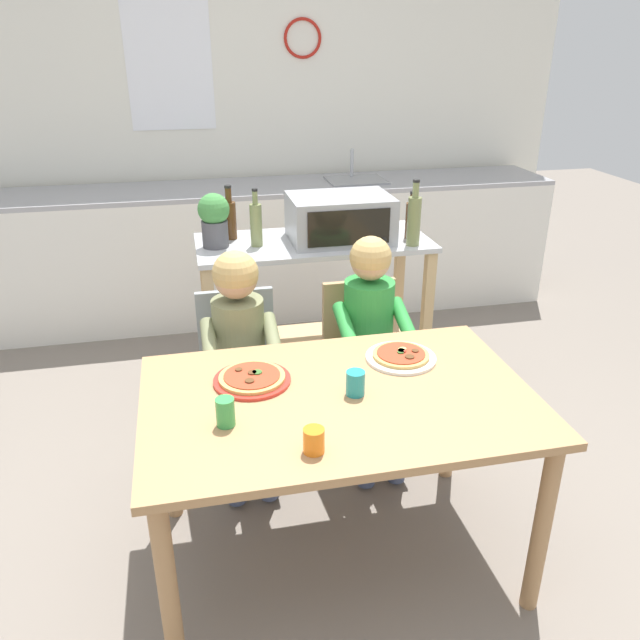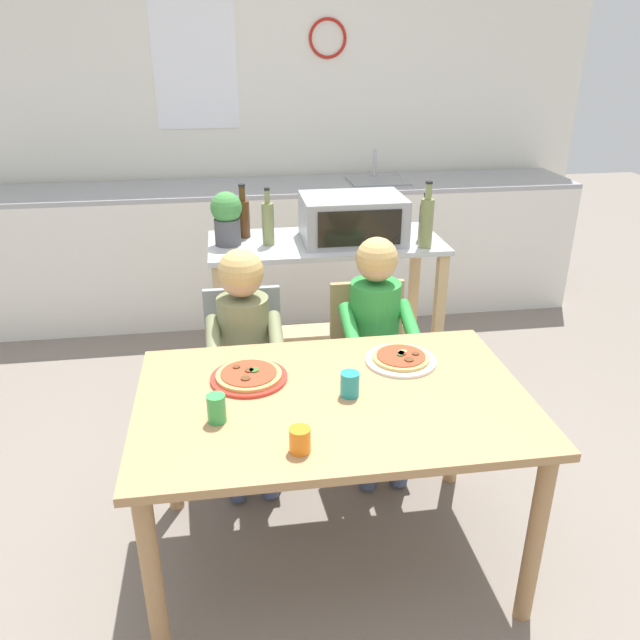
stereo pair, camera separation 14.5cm
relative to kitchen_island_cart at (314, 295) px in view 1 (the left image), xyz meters
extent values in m
plane|color=slate|center=(-0.17, -0.09, -0.60)|extent=(11.25, 11.25, 0.00)
cube|color=white|center=(-0.17, 1.66, 0.75)|extent=(4.67, 0.12, 2.70)
cube|color=white|center=(-0.64, 1.60, 1.05)|extent=(0.56, 0.01, 0.80)
torus|color=red|center=(0.27, 1.59, 1.23)|extent=(0.26, 0.02, 0.26)
cube|color=silver|center=(-0.17, 1.25, -0.16)|extent=(4.21, 0.60, 0.88)
cube|color=#9E9EA3|center=(-0.17, 1.25, 0.30)|extent=(4.21, 0.60, 0.03)
cube|color=gray|center=(0.57, 1.25, 0.31)|extent=(0.40, 0.33, 0.02)
cylinder|color=#B7BABF|center=(0.57, 1.37, 0.41)|extent=(0.02, 0.02, 0.20)
cube|color=#B7BABF|center=(0.00, 0.00, 0.28)|extent=(1.18, 0.53, 0.02)
cube|color=tan|center=(0.00, 0.00, -0.28)|extent=(1.08, 0.49, 0.02)
cube|color=tan|center=(-0.55, -0.22, -0.16)|extent=(0.05, 0.05, 0.87)
cube|color=tan|center=(0.55, -0.22, -0.16)|extent=(0.05, 0.05, 0.87)
cube|color=tan|center=(-0.55, 0.22, -0.16)|extent=(0.05, 0.05, 0.87)
cube|color=tan|center=(0.55, 0.22, -0.16)|extent=(0.05, 0.05, 0.87)
cube|color=#999BA0|center=(0.13, -0.02, 0.41)|extent=(0.50, 0.35, 0.23)
cube|color=black|center=(0.13, -0.20, 0.41)|extent=(0.40, 0.01, 0.17)
cylinder|color=black|center=(0.31, -0.20, 0.34)|extent=(0.02, 0.01, 0.02)
cylinder|color=olive|center=(-0.29, -0.03, 0.40)|extent=(0.06, 0.06, 0.21)
cylinder|color=olive|center=(-0.29, -0.03, 0.54)|extent=(0.03, 0.03, 0.06)
cylinder|color=black|center=(-0.29, -0.03, 0.57)|extent=(0.03, 0.03, 0.01)
cylinder|color=#4C2D14|center=(0.50, -0.07, 0.39)|extent=(0.07, 0.07, 0.18)
cylinder|color=#4C2D14|center=(0.50, -0.07, 0.50)|extent=(0.04, 0.04, 0.05)
cylinder|color=black|center=(0.50, -0.07, 0.53)|extent=(0.04, 0.04, 0.01)
cylinder|color=#4C2D14|center=(-0.41, 0.12, 0.39)|extent=(0.07, 0.07, 0.19)
cylinder|color=#4C2D14|center=(-0.41, 0.12, 0.52)|extent=(0.03, 0.03, 0.07)
cylinder|color=black|center=(-0.41, 0.12, 0.56)|extent=(0.04, 0.04, 0.01)
cylinder|color=olive|center=(0.46, -0.18, 0.42)|extent=(0.07, 0.07, 0.24)
cylinder|color=olive|center=(0.46, -0.18, 0.57)|extent=(0.03, 0.03, 0.07)
cylinder|color=black|center=(0.46, -0.18, 0.61)|extent=(0.03, 0.03, 0.01)
cylinder|color=#4C4C51|center=(-0.49, 0.00, 0.36)|extent=(0.13, 0.13, 0.13)
sphere|color=#428942|center=(-0.49, 0.00, 0.48)|extent=(0.15, 0.15, 0.15)
cube|color=#AD7F51|center=(-0.17, -1.21, 0.11)|extent=(1.34, 0.87, 0.03)
cylinder|color=#AD7F51|center=(-0.78, -1.59, -0.25)|extent=(0.06, 0.06, 0.69)
cylinder|color=#AD7F51|center=(0.44, -1.59, -0.25)|extent=(0.06, 0.06, 0.69)
cylinder|color=#AD7F51|center=(-0.78, -0.84, -0.25)|extent=(0.06, 0.06, 0.69)
cylinder|color=#AD7F51|center=(0.44, -0.84, -0.25)|extent=(0.06, 0.06, 0.69)
cube|color=gray|center=(-0.45, -0.57, -0.16)|extent=(0.36, 0.36, 0.04)
cube|color=gray|center=(-0.45, -0.41, 0.03)|extent=(0.34, 0.03, 0.38)
cylinder|color=gray|center=(-0.30, -0.72, -0.38)|extent=(0.03, 0.03, 0.42)
cylinder|color=gray|center=(-0.60, -0.72, -0.38)|extent=(0.03, 0.03, 0.42)
cylinder|color=gray|center=(-0.30, -0.42, -0.38)|extent=(0.03, 0.03, 0.42)
cylinder|color=gray|center=(-0.60, -0.42, -0.38)|extent=(0.03, 0.03, 0.42)
cube|color=tan|center=(0.13, -0.58, -0.16)|extent=(0.36, 0.36, 0.04)
cube|color=tan|center=(0.13, -0.42, 0.03)|extent=(0.34, 0.03, 0.38)
cylinder|color=tan|center=(0.28, -0.73, -0.38)|extent=(0.03, 0.03, 0.42)
cylinder|color=tan|center=(-0.02, -0.73, -0.38)|extent=(0.03, 0.03, 0.42)
cylinder|color=tan|center=(0.28, -0.43, -0.38)|extent=(0.03, 0.03, 0.42)
cylinder|color=tan|center=(-0.02, -0.43, -0.38)|extent=(0.03, 0.03, 0.42)
cube|color=#424C6B|center=(-0.38, -0.71, -0.12)|extent=(0.10, 0.30, 0.10)
cylinder|color=#424C6B|center=(-0.38, -0.84, -0.36)|extent=(0.08, 0.08, 0.44)
cube|color=#424C6B|center=(-0.52, -0.71, -0.12)|extent=(0.10, 0.30, 0.10)
cylinder|color=#424C6B|center=(-0.52, -0.84, -0.36)|extent=(0.08, 0.08, 0.44)
cylinder|color=#7A7F56|center=(-0.32, -0.67, 0.10)|extent=(0.06, 0.26, 0.15)
cylinder|color=#7A7F56|center=(-0.58, -0.67, 0.10)|extent=(0.06, 0.26, 0.15)
cylinder|color=#7A7F56|center=(-0.45, -0.57, 0.06)|extent=(0.22, 0.22, 0.36)
sphere|color=tan|center=(-0.45, -0.57, 0.34)|extent=(0.18, 0.18, 0.18)
sphere|color=tan|center=(-0.45, -0.57, 0.36)|extent=(0.19, 0.19, 0.19)
cube|color=#424C6B|center=(0.20, -0.72, -0.12)|extent=(0.10, 0.30, 0.10)
cylinder|color=#424C6B|center=(0.20, -0.85, -0.36)|extent=(0.08, 0.08, 0.44)
cube|color=#424C6B|center=(0.06, -0.72, -0.12)|extent=(0.10, 0.30, 0.10)
cylinder|color=#424C6B|center=(0.06, -0.85, -0.36)|extent=(0.08, 0.08, 0.44)
cylinder|color=green|center=(0.26, -0.68, 0.12)|extent=(0.06, 0.26, 0.15)
cylinder|color=green|center=(0.00, -0.68, 0.12)|extent=(0.06, 0.26, 0.15)
cylinder|color=green|center=(0.13, -0.58, 0.08)|extent=(0.22, 0.22, 0.40)
sphere|color=tan|center=(0.13, -0.58, 0.37)|extent=(0.17, 0.17, 0.17)
sphere|color=tan|center=(0.13, -0.58, 0.39)|extent=(0.18, 0.18, 0.18)
cylinder|color=red|center=(-0.45, -1.06, 0.13)|extent=(0.28, 0.28, 0.01)
cylinder|color=tan|center=(-0.45, -1.06, 0.14)|extent=(0.24, 0.24, 0.01)
cylinder|color=#B23D23|center=(-0.45, -1.06, 0.15)|extent=(0.20, 0.20, 0.00)
cylinder|color=#563319|center=(-0.44, -1.04, 0.15)|extent=(0.03, 0.03, 0.01)
cylinder|color=#563319|center=(-0.46, -1.10, 0.15)|extent=(0.03, 0.03, 0.01)
cylinder|color=#563319|center=(-0.49, -1.01, 0.15)|extent=(0.03, 0.03, 0.01)
cylinder|color=#386628|center=(-0.43, -1.04, 0.15)|extent=(0.03, 0.03, 0.01)
cylinder|color=white|center=(0.13, -1.01, 0.13)|extent=(0.27, 0.27, 0.01)
cylinder|color=tan|center=(0.13, -1.01, 0.14)|extent=(0.22, 0.22, 0.01)
cylinder|color=#B23D23|center=(0.13, -1.01, 0.15)|extent=(0.18, 0.18, 0.00)
cylinder|color=#DBC666|center=(0.13, -0.99, 0.15)|extent=(0.02, 0.02, 0.01)
cylinder|color=#DBC666|center=(0.14, -0.98, 0.15)|extent=(0.03, 0.03, 0.01)
cylinder|color=#386628|center=(0.12, -1.01, 0.15)|extent=(0.03, 0.03, 0.01)
cylinder|color=maroon|center=(0.13, -1.00, 0.15)|extent=(0.03, 0.03, 0.01)
cylinder|color=#563319|center=(0.18, -1.01, 0.15)|extent=(0.03, 0.03, 0.01)
cylinder|color=#563319|center=(0.14, -1.05, 0.15)|extent=(0.04, 0.04, 0.01)
cylinder|color=orange|center=(-0.32, -1.51, 0.16)|extent=(0.06, 0.06, 0.08)
cylinder|color=teal|center=(-0.11, -1.22, 0.17)|extent=(0.07, 0.07, 0.09)
cylinder|color=green|center=(-0.56, -1.31, 0.17)|extent=(0.06, 0.06, 0.09)
camera|label=1|loc=(-0.63, -3.02, 1.25)|focal=35.45mm
camera|label=2|loc=(-0.49, -3.04, 1.25)|focal=35.45mm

